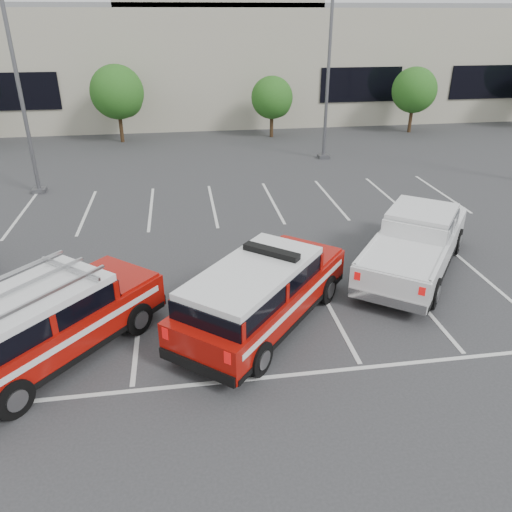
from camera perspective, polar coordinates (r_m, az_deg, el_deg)
The scene contains 11 objects.
ground at distance 14.20m, azimuth -2.26°, elevation -6.59°, with size 120.00×120.00×0.00m, color #313133.
stall_markings at distance 18.14m, azimuth -3.91°, elevation 1.02°, with size 23.00×15.00×0.01m, color silver.
convention_building at distance 43.89m, azimuth -7.33°, elevation 21.96°, with size 60.00×16.99×13.20m.
tree_mid_left at distance 34.46m, azimuth -15.42°, elevation 17.43°, with size 3.37×3.37×4.85m.
tree_mid_right at distance 34.92m, azimuth 1.97°, elevation 17.50°, with size 2.77×2.77×3.99m.
tree_right at distance 38.00m, azimuth 17.72°, elevation 17.46°, with size 3.07×3.07×4.42m.
light_pole_left at distance 24.96m, azimuth -25.65°, elevation 17.96°, with size 0.90×0.60×10.24m.
light_pole_mid at distance 29.21m, azimuth 8.32°, elevation 20.90°, with size 0.90×0.60×10.24m.
fire_chief_suv at distance 13.28m, azimuth 0.62°, elevation -4.77°, with size 5.45×5.91×2.08m.
white_pickup at distance 17.00m, azimuth 17.67°, elevation 0.88°, with size 5.63×6.43×1.96m.
ladder_suv at distance 13.06m, azimuth -22.81°, elevation -7.48°, with size 5.35×5.65×2.21m.
Camera 1 is at (-1.26, -11.91, 7.64)m, focal length 35.00 mm.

